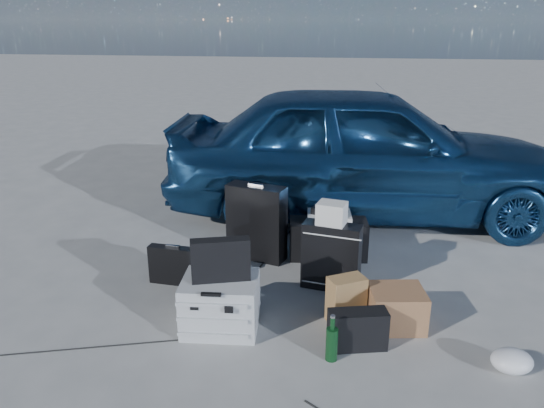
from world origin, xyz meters
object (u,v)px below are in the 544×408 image
Objects in this scene: suitcase_left at (257,222)px; suitcase_right at (331,257)px; briefcase at (174,265)px; car at (366,151)px; pelican_case at (221,304)px; green_bottle at (332,339)px; cardboard_box at (396,308)px; duffel_bag at (328,239)px.

suitcase_left is 0.89m from suitcase_right.
briefcase is 0.61× the size of suitcase_left.
car reaches higher than pelican_case.
suitcase_right is (1.35, 0.14, 0.12)m from briefcase.
green_bottle is (0.80, -1.53, -0.20)m from suitcase_left.
cardboard_box is (1.26, -1.03, -0.21)m from suitcase_left.
duffel_bag is 1.86× the size of cardboard_box.
cardboard_box is (0.58, -1.16, -0.04)m from duffel_bag.
car is 2.92m from pelican_case.
duffel_bag is at bearing 35.33° from briefcase.
suitcase_left is 0.99× the size of duffel_bag.
briefcase is 0.75× the size of suitcase_right.
duffel_bag reaches higher than green_bottle.
briefcase is at bearing 136.93° from car.
car is 1.78m from suitcase_left.
briefcase reaches higher than green_bottle.
car is at bearing 67.46° from duffel_bag.
briefcase is at bearing 147.83° from green_bottle.
green_bottle reaches higher than cardboard_box.
green_bottle is at bearing -75.84° from suitcase_right.
duffel_bag reaches higher than briefcase.
green_bottle is at bearing 171.22° from car.
duffel_bag is (1.28, 0.77, 0.01)m from briefcase.
briefcase is 1.90m from cardboard_box.
pelican_case is 1.25× the size of briefcase.
car is 8.20× the size of pelican_case.
car is 3.00m from green_bottle.
briefcase is 1.67m from green_bottle.
duffel_bag is at bearing 57.59° from pelican_case.
pelican_case is 1.69× the size of green_bottle.
car reaches higher than briefcase.
briefcase is (-1.62, -2.05, -0.59)m from car.
pelican_case is 1.56m from duffel_bag.
car reaches higher than duffel_bag.
car is 6.19× the size of suitcase_left.
green_bottle is at bearing -93.30° from duffel_bag.
suitcase_left is at bearing 117.76° from green_bottle.
cardboard_box is at bearing 47.90° from green_bottle.
suitcase_left reaches higher than briefcase.
pelican_case is 0.76× the size of suitcase_left.
duffel_bag is at bearing 26.92° from suitcase_left.
car is 2.68m from briefcase.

